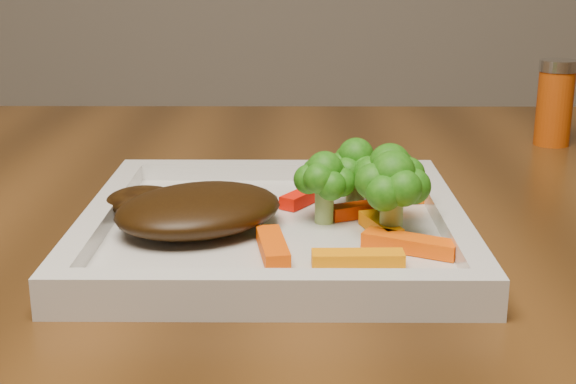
{
  "coord_description": "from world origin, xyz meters",
  "views": [
    {
      "loc": [
        -0.15,
        -0.77,
        0.95
      ],
      "look_at": [
        -0.15,
        -0.22,
        0.79
      ],
      "focal_mm": 50.0,
      "sensor_mm": 36.0,
      "label": 1
    }
  ],
  "objects": [
    {
      "name": "broccoli_3",
      "position": [
        -0.13,
        -0.22,
        0.79
      ],
      "size": [
        0.05,
        0.05,
        0.06
      ],
      "primitive_type": null,
      "rotation": [
        0.0,
        0.0,
        -0.02
      ],
      "color": "#115F0F",
      "rests_on": "plate"
    },
    {
      "name": "steak",
      "position": [
        -0.22,
        -0.23,
        0.78
      ],
      "size": [
        0.16,
        0.15,
        0.03
      ],
      "primitive_type": "ellipsoid",
      "rotation": [
        0.0,
        0.0,
        0.6
      ],
      "color": "black",
      "rests_on": "plate"
    },
    {
      "name": "plate",
      "position": [
        -0.16,
        -0.22,
        0.76
      ],
      "size": [
        0.27,
        0.27,
        0.01
      ],
      "primitive_type": "cube",
      "color": "silver",
      "rests_on": "dining_table"
    },
    {
      "name": "carrot_1",
      "position": [
        -0.07,
        -0.28,
        0.77
      ],
      "size": [
        0.06,
        0.04,
        0.01
      ],
      "primitive_type": "cube",
      "rotation": [
        0.0,
        0.0,
        -0.46
      ],
      "color": "#FE5304",
      "rests_on": "plate"
    },
    {
      "name": "carrot_0",
      "position": [
        -0.11,
        -0.3,
        0.77
      ],
      "size": [
        0.06,
        0.02,
        0.01
      ],
      "primitive_type": "cube",
      "rotation": [
        0.0,
        0.0,
        0.02
      ],
      "color": "orange",
      "rests_on": "plate"
    },
    {
      "name": "carrot_2",
      "position": [
        -0.16,
        -0.28,
        0.77
      ],
      "size": [
        0.02,
        0.06,
        0.01
      ],
      "primitive_type": "cube",
      "rotation": [
        0.0,
        0.0,
        1.72
      ],
      "color": "#F34D03",
      "rests_on": "plate"
    },
    {
      "name": "broccoli_0",
      "position": [
        -0.1,
        -0.18,
        0.8
      ],
      "size": [
        0.05,
        0.05,
        0.07
      ],
      "primitive_type": null,
      "rotation": [
        0.0,
        0.0,
        -0.0
      ],
      "color": "#2F6E12",
      "rests_on": "plate"
    },
    {
      "name": "spice_shaker",
      "position": [
        0.13,
        0.08,
        0.8
      ],
      "size": [
        0.04,
        0.04,
        0.09
      ],
      "primitive_type": "cylinder",
      "rotation": [
        0.0,
        0.0,
        0.12
      ],
      "color": "#B4430A",
      "rests_on": "dining_table"
    },
    {
      "name": "carrot_3",
      "position": [
        -0.06,
        -0.17,
        0.77
      ],
      "size": [
        0.06,
        0.02,
        0.01
      ],
      "primitive_type": "cube",
      "rotation": [
        0.0,
        0.0,
        0.16
      ],
      "color": "#FF6404",
      "rests_on": "plate"
    },
    {
      "name": "broccoli_1",
      "position": [
        -0.08,
        -0.22,
        0.79
      ],
      "size": [
        0.06,
        0.06,
        0.06
      ],
      "primitive_type": null,
      "rotation": [
        0.0,
        0.0,
        0.07
      ],
      "color": "#2B7413",
      "rests_on": "plate"
    },
    {
      "name": "carrot_5",
      "position": [
        -0.09,
        -0.24,
        0.77
      ],
      "size": [
        0.03,
        0.05,
        0.01
      ],
      "primitive_type": "cube",
      "rotation": [
        0.0,
        0.0,
        -1.23
      ],
      "color": "orange",
      "rests_on": "plate"
    },
    {
      "name": "broccoli_2",
      "position": [
        -0.08,
        -0.25,
        0.79
      ],
      "size": [
        0.07,
        0.07,
        0.06
      ],
      "primitive_type": null,
      "rotation": [
        0.0,
        0.0,
        0.21
      ],
      "color": "#2F5F0F",
      "rests_on": "plate"
    },
    {
      "name": "carrot_4",
      "position": [
        -0.14,
        -0.17,
        0.77
      ],
      "size": [
        0.04,
        0.05,
        0.01
      ],
      "primitive_type": "cube",
      "rotation": [
        0.0,
        0.0,
        0.98
      ],
      "color": "#F91304",
      "rests_on": "plate"
    },
    {
      "name": "carrot_6",
      "position": [
        -0.1,
        -0.2,
        0.77
      ],
      "size": [
        0.05,
        0.03,
        0.01
      ],
      "primitive_type": "cube",
      "rotation": [
        0.0,
        0.0,
        0.41
      ],
      "color": "red",
      "rests_on": "plate"
    }
  ]
}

